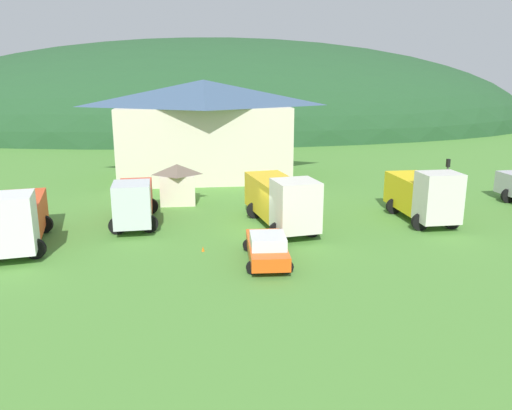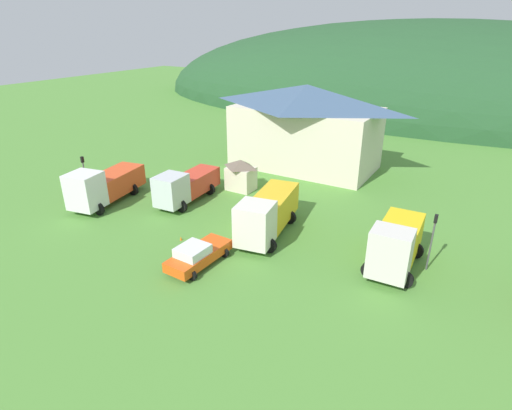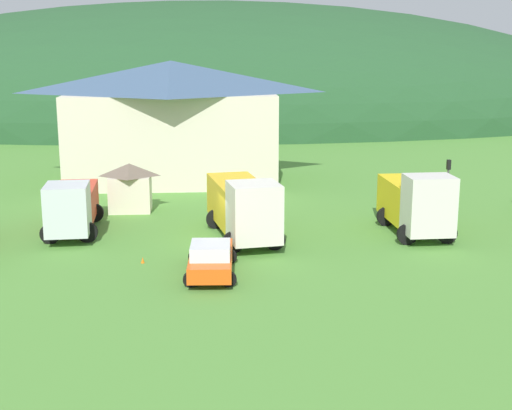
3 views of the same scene
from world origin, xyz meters
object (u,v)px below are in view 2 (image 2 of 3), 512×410
Objects in this scene: tow_truck_silver at (185,185)px; service_pickup_orange at (198,254)px; traffic_light_east at (432,237)px; heavy_rig_white at (103,185)px; flatbed_truck_yellow at (396,243)px; traffic_light_west at (85,173)px; depot_building at (305,126)px; play_shed_cream at (241,174)px; traffic_cone_near_pickup at (181,240)px; heavy_rig_striped at (267,213)px.

tow_truck_silver reaches higher than service_pickup_orange.
tow_truck_silver is 1.89× the size of traffic_light_east.
flatbed_truck_yellow is at bearing 85.42° from heavy_rig_white.
heavy_rig_white is at bearing -172.94° from traffic_light_east.
flatbed_truck_yellow reaches higher than service_pickup_orange.
traffic_light_west is (-16.08, 3.97, 1.69)m from service_pickup_orange.
play_shed_cream is at bearing -103.29° from depot_building.
play_shed_cream is 0.76× the size of traffic_light_east.
play_shed_cream is 11.33m from traffic_cone_near_pickup.
traffic_cone_near_pickup is (1.68, -11.09, -1.58)m from play_shed_cream.
traffic_light_west is at bearing -86.87° from flatbed_truck_yellow.
traffic_light_west reaches higher than tow_truck_silver.
tow_truck_silver is at bearing -96.61° from flatbed_truck_yellow.
tow_truck_silver is at bearing -108.43° from depot_building.
heavy_rig_white is 27.50m from traffic_light_east.
traffic_light_west is at bearing -98.83° from heavy_rig_white.
heavy_rig_striped reaches higher than play_shed_cream.
play_shed_cream is at bearing 98.59° from traffic_cone_near_pickup.
tow_truck_silver is at bearing 112.91° from heavy_rig_white.
heavy_rig_white is at bearing -91.34° from heavy_rig_striped.
service_pickup_orange is (-1.83, -6.30, -1.02)m from heavy_rig_striped.
heavy_rig_striped reaches higher than service_pickup_orange.
heavy_rig_striped is 2.09× the size of traffic_light_west.
traffic_light_east is 17.79m from traffic_cone_near_pickup.
play_shed_cream is 14.46m from traffic_light_west.
traffic_light_west reaches higher than traffic_cone_near_pickup.
heavy_rig_striped is at bearing -174.57° from traffic_light_east.
traffic_cone_near_pickup is at bearing -91.72° from depot_building.
depot_building reaches higher than play_shed_cream.
service_pickup_orange is (-11.46, -6.48, -1.02)m from flatbed_truck_yellow.
heavy_rig_white is 14.05× the size of traffic_cone_near_pickup.
heavy_rig_white is 10.79m from traffic_cone_near_pickup.
traffic_light_west is 29.77m from traffic_light_east.
traffic_light_west is (-13.38, -18.99, -2.19)m from depot_building.
depot_building reaches higher than tow_truck_silver.
traffic_cone_near_pickup is at bearing -8.24° from traffic_light_west.
service_pickup_orange is 15.47m from traffic_light_east.
heavy_rig_striped is (15.62, 2.27, 0.08)m from heavy_rig_white.
play_shed_cream is 17.79m from flatbed_truck_yellow.
traffic_light_east is at bearing -17.46° from play_shed_cream.
depot_building is at bearing 157.86° from tow_truck_silver.
tow_truck_silver is at bearing 25.61° from traffic_light_west.
depot_building reaches higher than heavy_rig_striped.
heavy_rig_striped is 6.88m from traffic_cone_near_pickup.
heavy_rig_white reaches higher than play_shed_cream.
traffic_light_east is (18.48, -5.81, 0.91)m from play_shed_cream.
tow_truck_silver is 9.36m from traffic_light_west.
heavy_rig_white is 15.78m from heavy_rig_striped.
flatbed_truck_yellow reaches higher than heavy_rig_striped.
play_shed_cream is 5.87m from tow_truck_silver.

